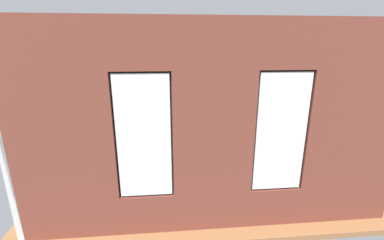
{
  "coord_description": "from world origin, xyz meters",
  "views": [
    {
      "loc": [
        0.68,
        6.44,
        2.98
      ],
      "look_at": [
        0.11,
        0.4,
        1.18
      ],
      "focal_mm": 24.0,
      "sensor_mm": 36.0,
      "label": 1
    }
  ],
  "objects_px": {
    "papasan_chair": "(176,121)",
    "potted_plant_near_tv": "(103,150)",
    "couch_left": "(277,141)",
    "candle_jar": "(174,137)",
    "tv_flatscreen": "(90,128)",
    "media_console": "(93,149)",
    "potted_plant_beside_window_right": "(131,175)",
    "potted_plant_corner_near_left": "(259,109)",
    "potted_plant_by_left_couch": "(249,126)",
    "couch_by_window": "(202,188)",
    "table_plant_small": "(181,136)",
    "coffee_table": "(181,141)",
    "remote_silver": "(185,140)",
    "cup_ceramic": "(195,136)"
  },
  "relations": [
    {
      "from": "couch_left",
      "to": "table_plant_small",
      "type": "xyz_separation_m",
      "value": [
        2.73,
        -0.14,
        0.18
      ]
    },
    {
      "from": "couch_left",
      "to": "candle_jar",
      "type": "bearing_deg",
      "value": -95.29
    },
    {
      "from": "coffee_table",
      "to": "potted_plant_near_tv",
      "type": "height_order",
      "value": "potted_plant_near_tv"
    },
    {
      "from": "cup_ceramic",
      "to": "potted_plant_corner_near_left",
      "type": "height_order",
      "value": "potted_plant_corner_near_left"
    },
    {
      "from": "papasan_chair",
      "to": "couch_by_window",
      "type": "bearing_deg",
      "value": 94.95
    },
    {
      "from": "remote_silver",
      "to": "potted_plant_beside_window_right",
      "type": "height_order",
      "value": "potted_plant_beside_window_right"
    },
    {
      "from": "candle_jar",
      "to": "tv_flatscreen",
      "type": "relative_size",
      "value": 0.1
    },
    {
      "from": "candle_jar",
      "to": "potted_plant_beside_window_right",
      "type": "height_order",
      "value": "potted_plant_beside_window_right"
    },
    {
      "from": "couch_by_window",
      "to": "potted_plant_by_left_couch",
      "type": "bearing_deg",
      "value": -119.43
    },
    {
      "from": "tv_flatscreen",
      "to": "potted_plant_by_left_couch",
      "type": "xyz_separation_m",
      "value": [
        -4.71,
        -1.34,
        -0.51
      ]
    },
    {
      "from": "remote_silver",
      "to": "tv_flatscreen",
      "type": "xyz_separation_m",
      "value": [
        2.5,
        0.03,
        0.44
      ]
    },
    {
      "from": "tv_flatscreen",
      "to": "potted_plant_by_left_couch",
      "type": "distance_m",
      "value": 4.93
    },
    {
      "from": "remote_silver",
      "to": "potted_plant_by_left_couch",
      "type": "bearing_deg",
      "value": -55.2
    },
    {
      "from": "coffee_table",
      "to": "remote_silver",
      "type": "bearing_deg",
      "value": 136.76
    },
    {
      "from": "candle_jar",
      "to": "media_console",
      "type": "xyz_separation_m",
      "value": [
        2.19,
        0.23,
        -0.19
      ]
    },
    {
      "from": "potted_plant_by_left_couch",
      "to": "coffee_table",
      "type": "bearing_deg",
      "value": 27.2
    },
    {
      "from": "remote_silver",
      "to": "media_console",
      "type": "bearing_deg",
      "value": 95.02
    },
    {
      "from": "potted_plant_by_left_couch",
      "to": "potted_plant_corner_near_left",
      "type": "bearing_deg",
      "value": -128.84
    },
    {
      "from": "couch_by_window",
      "to": "potted_plant_corner_near_left",
      "type": "relative_size",
      "value": 1.64
    },
    {
      "from": "tv_flatscreen",
      "to": "papasan_chair",
      "type": "height_order",
      "value": "tv_flatscreen"
    },
    {
      "from": "coffee_table",
      "to": "papasan_chair",
      "type": "bearing_deg",
      "value": -87.16
    },
    {
      "from": "potted_plant_beside_window_right",
      "to": "potted_plant_corner_near_left",
      "type": "height_order",
      "value": "potted_plant_beside_window_right"
    },
    {
      "from": "tv_flatscreen",
      "to": "papasan_chair",
      "type": "bearing_deg",
      "value": -140.67
    },
    {
      "from": "couch_by_window",
      "to": "table_plant_small",
      "type": "relative_size",
      "value": 10.6
    },
    {
      "from": "candle_jar",
      "to": "potted_plant_near_tv",
      "type": "bearing_deg",
      "value": 37.15
    },
    {
      "from": "papasan_chair",
      "to": "potted_plant_near_tv",
      "type": "xyz_separation_m",
      "value": [
        1.74,
        2.9,
        0.21
      ]
    },
    {
      "from": "tv_flatscreen",
      "to": "potted_plant_corner_near_left",
      "type": "bearing_deg",
      "value": -158.96
    },
    {
      "from": "remote_silver",
      "to": "potted_plant_by_left_couch",
      "type": "height_order",
      "value": "potted_plant_by_left_couch"
    },
    {
      "from": "papasan_chair",
      "to": "potted_plant_near_tv",
      "type": "relative_size",
      "value": 1.1
    },
    {
      "from": "coffee_table",
      "to": "potted_plant_near_tv",
      "type": "distance_m",
      "value": 2.18
    },
    {
      "from": "coffee_table",
      "to": "media_console",
      "type": "height_order",
      "value": "media_console"
    },
    {
      "from": "papasan_chair",
      "to": "potted_plant_by_left_couch",
      "type": "height_order",
      "value": "papasan_chair"
    },
    {
      "from": "media_console",
      "to": "papasan_chair",
      "type": "height_order",
      "value": "papasan_chair"
    },
    {
      "from": "couch_by_window",
      "to": "table_plant_small",
      "type": "distance_m",
      "value": 2.47
    },
    {
      "from": "potted_plant_corner_near_left",
      "to": "media_console",
      "type": "bearing_deg",
      "value": 21.07
    },
    {
      "from": "cup_ceramic",
      "to": "remote_silver",
      "type": "distance_m",
      "value": 0.38
    },
    {
      "from": "candle_jar",
      "to": "remote_silver",
      "type": "bearing_deg",
      "value": 147.12
    },
    {
      "from": "coffee_table",
      "to": "potted_plant_corner_near_left",
      "type": "height_order",
      "value": "potted_plant_corner_near_left"
    },
    {
      "from": "papasan_chair",
      "to": "potted_plant_by_left_couch",
      "type": "relative_size",
      "value": 2.01
    },
    {
      "from": "coffee_table",
      "to": "couch_left",
      "type": "bearing_deg",
      "value": 177.03
    },
    {
      "from": "tv_flatscreen",
      "to": "couch_left",
      "type": "bearing_deg",
      "value": 179.93
    },
    {
      "from": "couch_by_window",
      "to": "potted_plant_by_left_couch",
      "type": "relative_size",
      "value": 3.6
    },
    {
      "from": "media_console",
      "to": "potted_plant_beside_window_right",
      "type": "xyz_separation_m",
      "value": [
        -1.36,
        2.41,
        0.46
      ]
    },
    {
      "from": "papasan_chair",
      "to": "potted_plant_beside_window_right",
      "type": "xyz_separation_m",
      "value": [
        0.93,
        4.29,
        0.29
      ]
    },
    {
      "from": "candle_jar",
      "to": "tv_flatscreen",
      "type": "xyz_separation_m",
      "value": [
        2.19,
        0.23,
        0.41
      ]
    },
    {
      "from": "potted_plant_by_left_couch",
      "to": "papasan_chair",
      "type": "bearing_deg",
      "value": -12.7
    },
    {
      "from": "cup_ceramic",
      "to": "table_plant_small",
      "type": "xyz_separation_m",
      "value": [
        0.42,
        0.13,
        0.06
      ]
    },
    {
      "from": "papasan_chair",
      "to": "potted_plant_corner_near_left",
      "type": "distance_m",
      "value": 3.0
    },
    {
      "from": "candle_jar",
      "to": "potted_plant_corner_near_left",
      "type": "xyz_separation_m",
      "value": [
        -3.08,
        -1.8,
        0.29
      ]
    },
    {
      "from": "media_console",
      "to": "potted_plant_by_left_couch",
      "type": "xyz_separation_m",
      "value": [
        -4.71,
        -1.34,
        0.09
      ]
    }
  ]
}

